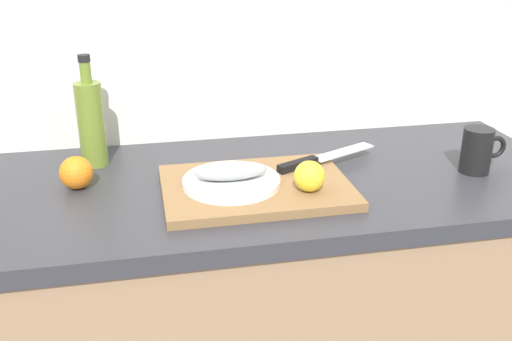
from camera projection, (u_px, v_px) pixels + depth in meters
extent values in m
cube|color=white|center=(134.00, 9.00, 1.48)|extent=(3.20, 0.05, 2.50)
cube|color=#333338|center=(149.00, 196.00, 1.32)|extent=(2.00, 0.60, 0.04)
cube|color=olive|center=(256.00, 187.00, 1.30)|extent=(0.41, 0.30, 0.02)
cylinder|color=white|center=(231.00, 182.00, 1.28)|extent=(0.21, 0.21, 0.01)
ellipsoid|color=#999E99|center=(231.00, 171.00, 1.27)|extent=(0.16, 0.07, 0.04)
cube|color=silver|center=(343.00, 152.00, 1.45)|extent=(0.18, 0.11, 0.00)
cube|color=black|center=(298.00, 165.00, 1.37)|extent=(0.11, 0.07, 0.02)
sphere|color=yellow|center=(309.00, 176.00, 1.24)|extent=(0.07, 0.07, 0.07)
cylinder|color=olive|center=(91.00, 125.00, 1.41)|extent=(0.06, 0.06, 0.20)
cylinder|color=olive|center=(85.00, 72.00, 1.36)|extent=(0.03, 0.03, 0.05)
cylinder|color=black|center=(84.00, 58.00, 1.35)|extent=(0.03, 0.03, 0.02)
cylinder|color=black|center=(477.00, 150.00, 1.39)|extent=(0.07, 0.07, 0.11)
torus|color=black|center=(495.00, 147.00, 1.39)|extent=(0.06, 0.01, 0.06)
sphere|color=orange|center=(76.00, 173.00, 1.30)|extent=(0.07, 0.07, 0.07)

